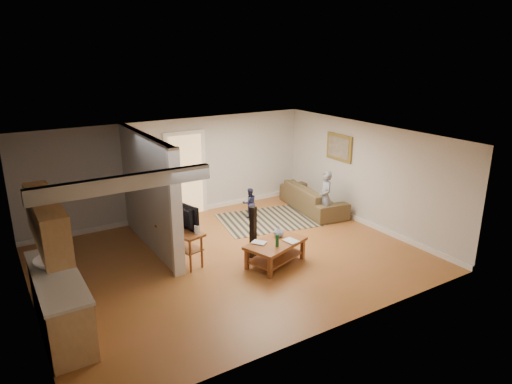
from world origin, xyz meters
The scene contains 11 objects.
ground centered at (0.00, 0.00, 0.00)m, with size 7.50×7.50×0.00m, color brown.
room_shell centered at (-1.07, 0.43, 1.46)m, with size 7.54×6.02×2.52m.
area_rug centered at (1.87, 1.44, 0.01)m, with size 2.38×1.74×0.01m, color black.
sofa centered at (3.30, 1.47, 0.00)m, with size 2.27×0.89×0.66m, color #4D4126.
coffee_table centered at (0.64, -0.67, 0.38)m, with size 1.40×1.07×0.73m.
tv_console centered at (-0.94, 0.40, 0.65)m, with size 0.69×1.21×0.98m.
speaker_left centered at (0.40, -0.20, 0.56)m, with size 0.11×0.11×1.12m, color black.
speaker_right centered at (-0.63, 1.64, 0.49)m, with size 0.10×0.10×0.99m, color black.
toy_basket centered at (1.08, -0.20, 0.16)m, with size 0.43×0.43×0.38m.
child centered at (3.00, 0.62, 0.00)m, with size 0.48×0.31×1.30m, color slate.
toddler centered at (1.55, 1.86, 0.00)m, with size 0.38×0.30×0.79m, color #1F2241.
Camera 1 is at (-4.11, -7.58, 4.18)m, focal length 32.00 mm.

